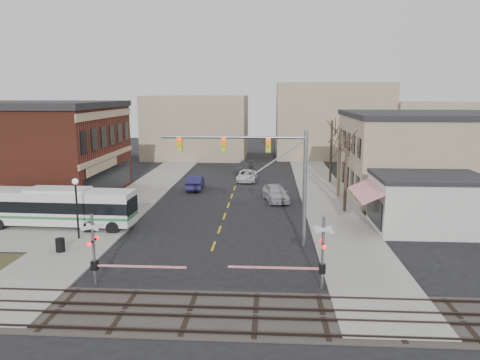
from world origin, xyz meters
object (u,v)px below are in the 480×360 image
traffic_signal_mast (265,164)px  pedestrian_near (111,219)px  car_b (195,182)px  transit_bus (59,207)px  car_c (247,176)px  car_a (276,193)px  rr_crossing_east (315,253)px  car_d (245,167)px  trash_bin (60,245)px  pedestrian_far (87,214)px  street_lamp (76,196)px  rr_crossing_west (101,250)px

traffic_signal_mast → pedestrian_near: bearing=167.8°
traffic_signal_mast → car_b: traffic_signal_mast is taller
transit_bus → car_c: (13.64, 20.67, -1.05)m
traffic_signal_mast → car_a: traffic_signal_mast is taller
car_c → rr_crossing_east: bearing=-78.0°
car_d → traffic_signal_mast: bearing=-78.3°
trash_bin → car_a: 21.53m
traffic_signal_mast → pedestrian_far: size_ratio=6.68×
traffic_signal_mast → car_b: (-7.76, 18.64, -4.96)m
traffic_signal_mast → car_c: size_ratio=2.10×
street_lamp → pedestrian_near: street_lamp is taller
transit_bus → car_a: 19.85m
traffic_signal_mast → car_d: traffic_signal_mast is taller
traffic_signal_mast → car_a: size_ratio=2.02×
rr_crossing_west → car_a: (9.80, 20.87, -1.13)m
rr_crossing_west → car_a: bearing=64.9°
street_lamp → pedestrian_near: 3.62m
transit_bus → traffic_signal_mast: (15.97, -3.17, 4.03)m
pedestrian_far → rr_crossing_east: bearing=-100.5°
car_c → car_d: 6.29m
trash_bin → pedestrian_near: size_ratio=0.55×
car_b → pedestrian_near: size_ratio=2.90×
rr_crossing_west → rr_crossing_east: same height
rr_crossing_east → rr_crossing_west: bearing=-178.7°
transit_bus → pedestrian_near: (4.24, -0.64, -0.78)m
rr_crossing_west → trash_bin: (-4.59, 4.85, -1.40)m
rr_crossing_west → traffic_signal_mast: bearing=40.2°
car_a → car_d: size_ratio=1.01×
transit_bus → car_d: size_ratio=2.43×
transit_bus → car_c: bearing=56.6°
transit_bus → car_b: size_ratio=2.51×
car_d → car_b: bearing=-106.7°
pedestrian_near → pedestrian_far: pedestrian_near is taller
transit_bus → traffic_signal_mast: bearing=-11.2°
traffic_signal_mast → rr_crossing_west: 12.12m
rr_crossing_west → pedestrian_far: 12.95m
street_lamp → car_a: street_lamp is taller
traffic_signal_mast → trash_bin: (-13.39, -2.58, -5.17)m
rr_crossing_west → rr_crossing_east: (11.59, 0.27, 0.00)m
rr_crossing_east → pedestrian_near: 17.48m
car_a → car_c: 10.92m
rr_crossing_east → car_d: rr_crossing_east is taller
trash_bin → pedestrian_near: bearing=72.0°
traffic_signal_mast → trash_bin: size_ratio=11.07×
transit_bus → car_c: transit_bus is taller
traffic_signal_mast → car_a: 14.34m
traffic_signal_mast → rr_crossing_east: bearing=-68.8°
car_c → pedestrian_near: 23.29m
transit_bus → car_c: 24.79m
pedestrian_near → pedestrian_far: bearing=48.0°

